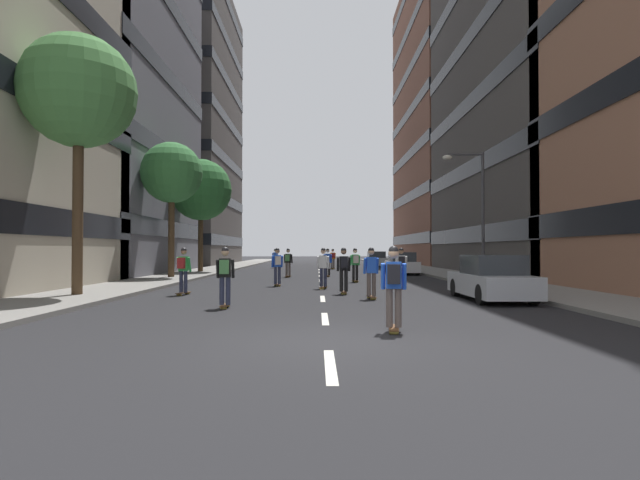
% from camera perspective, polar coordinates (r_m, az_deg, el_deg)
% --- Properties ---
extents(ground_plane, '(177.06, 177.06, 0.00)m').
position_cam_1_polar(ground_plane, '(38.91, -0.05, -3.60)').
color(ground_plane, black).
extents(sidewalk_left, '(3.43, 81.15, 0.14)m').
position_cam_1_polar(sidewalk_left, '(43.41, -11.48, -3.23)').
color(sidewalk_left, gray).
rests_on(sidewalk_left, ground_plane).
extents(sidewalk_right, '(3.43, 81.15, 0.14)m').
position_cam_1_polar(sidewalk_right, '(43.49, 11.32, -3.23)').
color(sidewalk_right, gray).
rests_on(sidewalk_right, ground_plane).
extents(lane_markings, '(0.16, 67.20, 0.01)m').
position_cam_1_polar(lane_markings, '(39.90, -0.06, -3.53)').
color(lane_markings, silver).
rests_on(lane_markings, ground_plane).
extents(building_left_mid, '(12.15, 17.81, 31.05)m').
position_cam_1_polar(building_left_mid, '(40.65, -25.12, 19.03)').
color(building_left_mid, slate).
rests_on(building_left_mid, ground_plane).
extents(building_left_far, '(12.15, 19.89, 31.51)m').
position_cam_1_polar(building_left_far, '(61.40, -15.91, 12.26)').
color(building_left_far, '#4C4744').
rests_on(building_left_far, ground_plane).
extents(building_right_mid, '(12.15, 22.38, 36.25)m').
position_cam_1_polar(building_right_mid, '(41.76, 24.94, 22.30)').
color(building_right_mid, '#4C4744').
rests_on(building_right_mid, ground_plane).
extents(building_right_far, '(12.15, 22.40, 33.60)m').
position_cam_1_polar(building_right_far, '(61.75, 15.59, 13.18)').
color(building_right_far, brown).
rests_on(building_right_far, ground_plane).
extents(parked_car_near, '(1.82, 4.40, 1.52)m').
position_cam_1_polar(parked_car_near, '(49.95, 6.40, -2.24)').
color(parked_car_near, silver).
rests_on(parked_car_near, ground_plane).
extents(parked_car_mid, '(1.82, 4.40, 1.52)m').
position_cam_1_polar(parked_car_mid, '(35.16, 9.26, -2.71)').
color(parked_car_mid, silver).
rests_on(parked_car_mid, ground_plane).
extents(parked_car_far, '(1.82, 4.40, 1.52)m').
position_cam_1_polar(parked_car_far, '(17.82, 18.89, -4.25)').
color(parked_car_far, '#B2B7BF').
rests_on(parked_car_far, ground_plane).
extents(street_tree_near, '(3.95, 3.95, 9.10)m').
position_cam_1_polar(street_tree_near, '(20.24, -25.70, 14.84)').
color(street_tree_near, '#4C3823').
rests_on(street_tree_near, sidewalk_left).
extents(street_tree_mid, '(4.41, 4.41, 8.08)m').
position_cam_1_polar(street_tree_mid, '(37.29, -13.39, 5.53)').
color(street_tree_mid, '#4C3823').
rests_on(street_tree_mid, sidewalk_left).
extents(street_tree_far, '(3.50, 3.50, 7.74)m').
position_cam_1_polar(street_tree_far, '(30.36, -16.49, 7.25)').
color(street_tree_far, '#4C3823').
rests_on(street_tree_far, sidewalk_left).
extents(streetlamp_right, '(2.13, 0.30, 6.50)m').
position_cam_1_polar(streetlamp_right, '(26.73, 17.26, 4.18)').
color(streetlamp_right, '#3F3F44').
rests_on(streetlamp_right, sidewalk_right).
extents(skater_0, '(0.57, 0.92, 1.78)m').
position_cam_1_polar(skater_0, '(23.45, -4.85, -2.77)').
color(skater_0, brown).
rests_on(skater_0, ground_plane).
extents(skater_1, '(0.57, 0.92, 1.78)m').
position_cam_1_polar(skater_1, '(43.75, 1.47, -2.00)').
color(skater_1, brown).
rests_on(skater_1, ground_plane).
extents(skater_2, '(0.55, 0.91, 1.78)m').
position_cam_1_polar(skater_2, '(17.37, 5.84, -3.45)').
color(skater_2, brown).
rests_on(skater_2, ground_plane).
extents(skater_3, '(0.54, 0.91, 1.78)m').
position_cam_1_polar(skater_3, '(31.49, 0.88, -2.40)').
color(skater_3, brown).
rests_on(skater_3, ground_plane).
extents(skater_4, '(0.56, 0.92, 1.78)m').
position_cam_1_polar(skater_4, '(26.27, 4.02, -2.59)').
color(skater_4, brown).
rests_on(skater_4, ground_plane).
extents(skater_5, '(0.54, 0.91, 1.78)m').
position_cam_1_polar(skater_5, '(22.45, 9.23, -2.83)').
color(skater_5, brown).
rests_on(skater_5, ground_plane).
extents(skater_6, '(0.57, 0.92, 1.78)m').
position_cam_1_polar(skater_6, '(19.47, -15.27, -3.07)').
color(skater_6, brown).
rests_on(skater_6, ground_plane).
extents(skater_7, '(0.56, 0.92, 1.78)m').
position_cam_1_polar(skater_7, '(30.88, -3.65, -2.37)').
color(skater_7, brown).
rests_on(skater_7, ground_plane).
extents(skater_8, '(0.57, 0.92, 1.78)m').
position_cam_1_polar(skater_8, '(21.80, 0.37, -2.98)').
color(skater_8, brown).
rests_on(skater_8, ground_plane).
extents(skater_9, '(0.53, 0.90, 1.78)m').
position_cam_1_polar(skater_9, '(19.26, 2.71, -3.13)').
color(skater_9, brown).
rests_on(skater_9, ground_plane).
extents(skater_10, '(0.55, 0.91, 1.78)m').
position_cam_1_polar(skater_10, '(45.89, -5.13, -1.99)').
color(skater_10, brown).
rests_on(skater_10, ground_plane).
extents(skater_11, '(0.56, 0.92, 1.78)m').
position_cam_1_polar(skater_11, '(10.52, 8.37, -4.81)').
color(skater_11, brown).
rests_on(skater_11, ground_plane).
extents(skater_12, '(0.54, 0.91, 1.78)m').
position_cam_1_polar(skater_12, '(14.86, -10.74, -3.72)').
color(skater_12, brown).
rests_on(skater_12, ground_plane).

